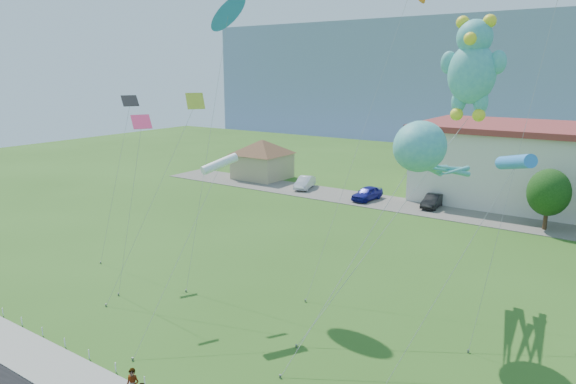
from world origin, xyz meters
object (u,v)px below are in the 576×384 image
at_px(parked_car_blue, 367,193).
at_px(parked_car_silver, 305,183).
at_px(pavilion, 262,155).
at_px(octopus_kite, 426,156).
at_px(parked_car_black, 433,201).
at_px(teddy_bear_kite, 472,66).

bearing_deg(parked_car_blue, parked_car_silver, -178.36).
bearing_deg(pavilion, octopus_kite, -40.04).
bearing_deg(parked_car_black, parked_car_silver, 178.22).
relative_size(pavilion, parked_car_black, 2.28).
distance_m(parked_car_black, octopus_kite, 25.79).
xyz_separation_m(pavilion, parked_car_silver, (7.90, -2.18, -2.26)).
height_order(parked_car_silver, parked_car_black, parked_car_silver).
height_order(pavilion, parked_car_blue, pavilion).
relative_size(parked_car_silver, parked_car_black, 1.06).
xyz_separation_m(parked_car_silver, parked_car_black, (15.42, 0.04, -0.04)).
distance_m(parked_car_black, teddy_bear_kite, 25.42).
xyz_separation_m(parked_car_blue, parked_car_black, (6.87, 0.97, -0.06)).
relative_size(parked_car_silver, parked_car_blue, 1.00).
bearing_deg(pavilion, parked_car_silver, -15.43).
bearing_deg(teddy_bear_kite, pavilion, 144.79).
distance_m(octopus_kite, teddy_bear_kite, 5.87).
xyz_separation_m(octopus_kite, teddy_bear_kite, (1.21, 3.23, 4.76)).
relative_size(octopus_kite, teddy_bear_kite, 0.90).
bearing_deg(parked_car_blue, parked_car_black, 15.88).
relative_size(pavilion, parked_car_silver, 2.15).
distance_m(pavilion, parked_car_blue, 16.89).
bearing_deg(parked_car_blue, teddy_bear_kite, -43.91).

